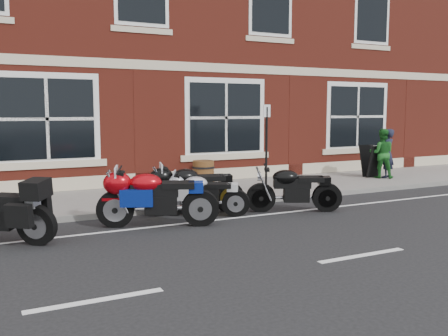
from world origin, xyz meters
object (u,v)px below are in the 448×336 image
at_px(moto_naked_black, 292,187).
at_px(pedestrian_left, 387,153).
at_px(barrel_planter, 203,173).
at_px(parking_sign, 266,142).
at_px(pedestrian_right, 382,153).
at_px(a_board_sign, 372,161).
at_px(moto_sport_silver, 203,193).
at_px(moto_sport_red, 155,196).
at_px(moto_sport_black, 192,187).

bearing_deg(moto_naked_black, pedestrian_left, -38.78).
relative_size(pedestrian_left, barrel_planter, 2.18).
height_order(barrel_planter, parking_sign, parking_sign).
bearing_deg(parking_sign, pedestrian_right, -18.00).
xyz_separation_m(pedestrian_right, a_board_sign, (-0.08, 0.32, -0.25)).
bearing_deg(barrel_planter, pedestrian_right, -10.87).
height_order(moto_sport_silver, pedestrian_right, pedestrian_right).
distance_m(a_board_sign, barrel_planter, 5.47).
xyz_separation_m(moto_sport_red, moto_naked_black, (3.08, -0.01, -0.06)).
bearing_deg(barrel_planter, moto_naked_black, -82.64).
distance_m(moto_sport_black, moto_naked_black, 2.16).
height_order(moto_sport_red, pedestrian_left, pedestrian_left).
height_order(moto_sport_black, a_board_sign, a_board_sign).
distance_m(moto_sport_red, barrel_planter, 4.44).
relative_size(moto_sport_silver, pedestrian_right, 1.10).
bearing_deg(pedestrian_right, moto_sport_red, 55.99).
xyz_separation_m(moto_sport_red, moto_sport_silver, (1.19, 0.47, -0.11)).
relative_size(moto_sport_black, a_board_sign, 2.17).
height_order(moto_naked_black, parking_sign, parking_sign).
bearing_deg(parking_sign, pedestrian_left, -18.58).
bearing_deg(pedestrian_left, pedestrian_right, -27.56).
height_order(moto_naked_black, a_board_sign, a_board_sign).
xyz_separation_m(pedestrian_right, barrel_planter, (-5.50, 1.06, -0.41)).
bearing_deg(parking_sign, a_board_sign, -13.76).
relative_size(moto_sport_black, pedestrian_left, 1.44).
bearing_deg(pedestrian_left, barrel_planter, -32.01).
height_order(moto_sport_silver, moto_naked_black, moto_naked_black).
height_order(moto_sport_red, moto_naked_black, moto_sport_red).
bearing_deg(barrel_planter, pedestrian_left, -10.71).
xyz_separation_m(moto_sport_silver, barrel_planter, (1.43, 3.11, -0.02)).
height_order(pedestrian_right, parking_sign, parking_sign).
xyz_separation_m(moto_sport_black, parking_sign, (2.57, 1.19, 0.83)).
height_order(moto_naked_black, pedestrian_right, pedestrian_right).
xyz_separation_m(moto_sport_silver, pedestrian_left, (7.13, 2.04, 0.39)).
relative_size(moto_sport_red, moto_naked_black, 1.13).
height_order(pedestrian_left, barrel_planter, pedestrian_left).
bearing_deg(moto_sport_red, pedestrian_right, -50.09).
relative_size(moto_naked_black, pedestrian_left, 1.28).
bearing_deg(pedestrian_right, a_board_sign, -36.78).
bearing_deg(moto_naked_black, moto_sport_silver, 101.41).
height_order(moto_sport_black, pedestrian_left, pedestrian_left).
bearing_deg(moto_naked_black, barrel_planter, 32.97).
xyz_separation_m(pedestrian_left, parking_sign, (-4.67, -0.52, 0.52)).
bearing_deg(moto_sport_black, a_board_sign, -63.40).
height_order(a_board_sign, parking_sign, parking_sign).
bearing_deg(moto_sport_black, barrel_planter, -18.75).
bearing_deg(barrel_planter, moto_sport_silver, -114.61).
height_order(moto_sport_red, moto_sport_silver, moto_sport_red).
bearing_deg(parking_sign, moto_sport_red, -176.51).
distance_m(barrel_planter, parking_sign, 2.12).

